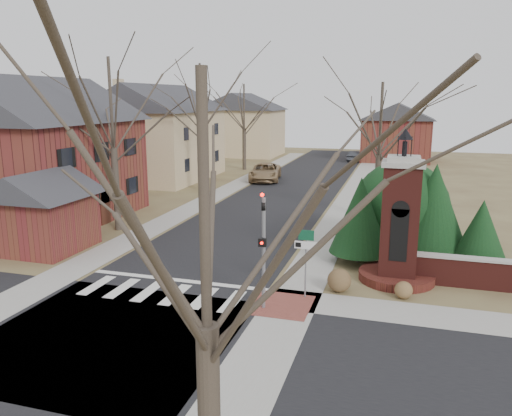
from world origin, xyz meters
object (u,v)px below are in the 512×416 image
(sign_post, at_px, (306,250))
(distant_car, at_px, (356,156))
(brick_gate_monument, at_px, (399,232))
(traffic_signal_pole, at_px, (263,242))
(pickup_truck, at_px, (265,172))

(sign_post, xyz_separation_m, distant_car, (-2.19, 43.48, -1.31))
(sign_post, xyz_separation_m, brick_gate_monument, (3.41, 3.01, 0.22))
(traffic_signal_pole, xyz_separation_m, pickup_truck, (-7.70, 28.08, -1.78))
(traffic_signal_pole, height_order, brick_gate_monument, brick_gate_monument)
(sign_post, relative_size, pickup_truck, 0.47)
(sign_post, distance_m, pickup_truck, 28.17)
(sign_post, relative_size, brick_gate_monument, 0.42)
(sign_post, bearing_deg, traffic_signal_pole, -132.43)
(traffic_signal_pole, xyz_separation_m, brick_gate_monument, (4.70, 4.42, -0.42))
(sign_post, bearing_deg, pickup_truck, 108.64)
(traffic_signal_pole, bearing_deg, distant_car, 91.15)
(pickup_truck, bearing_deg, distant_car, 58.29)
(traffic_signal_pole, distance_m, distant_car, 44.95)
(sign_post, height_order, pickup_truck, sign_post)
(pickup_truck, bearing_deg, traffic_signal_pole, -84.35)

